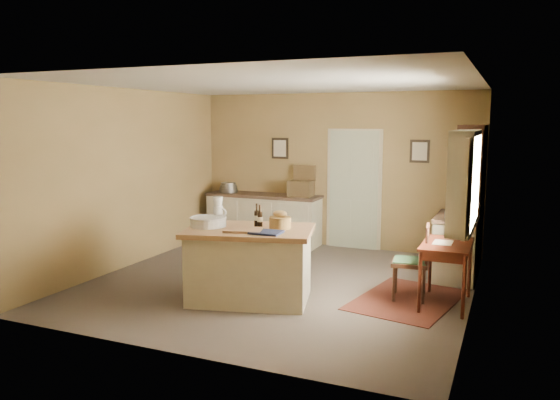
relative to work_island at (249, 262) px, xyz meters
The scene contains 16 objects.
ground 0.94m from the work_island, 85.45° to the left, with size 5.00×5.00×0.00m, color brown.
wall_back 3.41m from the work_island, 88.90° to the left, with size 5.00×0.10×2.70m, color olive.
wall_front 1.91m from the work_island, 87.86° to the right, with size 5.00×0.10×2.70m, color olive.
wall_left 2.71m from the work_island, 161.83° to the left, with size 0.10×5.00×2.70m, color olive.
wall_right 2.82m from the work_island, 17.33° to the left, with size 0.10×5.00×2.70m, color olive.
ceiling 2.36m from the work_island, 85.45° to the left, with size 5.00×5.00×0.00m, color silver.
door 3.35m from the work_island, 82.79° to the left, with size 0.97×0.06×2.11m, color #B6BF9E.
framed_prints 3.51m from the work_island, 85.40° to the left, with size 2.82×0.02×0.38m.
window 2.77m from the work_island, 13.56° to the left, with size 0.25×1.99×1.12m.
work_island is the anchor object (origin of this frame).
sideboard 3.22m from the work_island, 111.50° to the left, with size 2.10×0.60×1.18m.
rug 2.03m from the work_island, 23.09° to the left, with size 1.10×1.60×0.01m, color #531E17.
writing_desk 2.40m from the work_island, 18.87° to the left, with size 0.56×0.92×0.82m.
desk_chair 2.00m from the work_island, 24.26° to the left, with size 0.44×0.44×0.93m, color black, non-canonical shape.
right_cabinet 3.05m from the work_island, 42.12° to the left, with size 0.58×1.04×0.99m.
shelving_unit 3.63m from the work_island, 47.47° to the left, with size 0.37×0.97×2.16m.
Camera 1 is at (2.87, -6.68, 2.21)m, focal length 35.00 mm.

